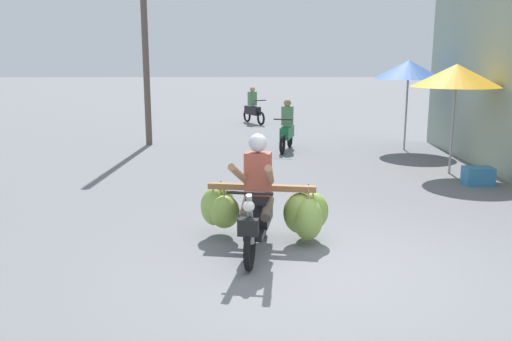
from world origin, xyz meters
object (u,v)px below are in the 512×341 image
Objects in this scene: market_umbrella_further_along at (456,76)px; motorbike_distant_ahead_right at (287,130)px; motorbike_main_loaded at (268,208)px; market_umbrella_near_shop at (409,69)px; utility_pole at (144,21)px; produce_crate at (478,176)px; motorbike_distant_ahead_left at (253,109)px.

motorbike_distant_ahead_right is at bearing 138.95° from market_umbrella_further_along.
motorbike_main_loaded is at bearing -95.81° from motorbike_distant_ahead_right.
motorbike_distant_ahead_right is at bearing -178.12° from market_umbrella_near_shop.
market_umbrella_further_along is 8.50m from utility_pole.
market_umbrella_near_shop reaches higher than produce_crate.
motorbike_distant_ahead_right is at bearing -81.55° from motorbike_distant_ahead_left.
market_umbrella_further_along is 4.25× the size of produce_crate.
motorbike_distant_ahead_left is 0.61× the size of market_umbrella_further_along.
market_umbrella_near_shop is at bearing 92.67° from market_umbrella_further_along.
motorbike_distant_ahead_left is 6.55m from utility_pole.
motorbike_main_loaded is 3.47× the size of produce_crate.
motorbike_distant_ahead_left is 2.61× the size of produce_crate.
motorbike_distant_ahead_right is 5.45m from produce_crate.
utility_pole reaches higher than motorbike_distant_ahead_left.
market_umbrella_further_along reaches higher than motorbike_main_loaded.
motorbike_distant_ahead_right is (0.90, -6.03, 0.00)m from motorbike_distant_ahead_left.
utility_pole is (-7.55, 5.11, 3.31)m from produce_crate.
motorbike_distant_ahead_right is 3.65m from market_umbrella_near_shop.
motorbike_distant_ahead_left is 0.60× the size of market_umbrella_near_shop.
market_umbrella_near_shop is 3.08m from market_umbrella_further_along.
motorbike_distant_ahead_left is at bearing 125.13° from market_umbrella_near_shop.
market_umbrella_near_shop is at bearing 62.06° from motorbike_main_loaded.
motorbike_distant_ahead_left is (-0.13, 13.52, 0.07)m from motorbike_main_loaded.
market_umbrella_further_along is at bearing 47.28° from motorbike_main_loaded.
motorbike_main_loaded reaches higher than motorbike_distant_ahead_left.
market_umbrella_further_along is at bearing 99.00° from produce_crate.
utility_pole is (-7.37, 4.01, 1.36)m from market_umbrella_further_along.
motorbike_distant_ahead_left reaches higher than produce_crate.
market_umbrella_further_along is at bearing -28.52° from utility_pole.
motorbike_distant_ahead_right is 5.03m from utility_pole.
motorbike_main_loaded is 13.52m from motorbike_distant_ahead_left.
produce_crate is at bearing -66.07° from motorbike_distant_ahead_left.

